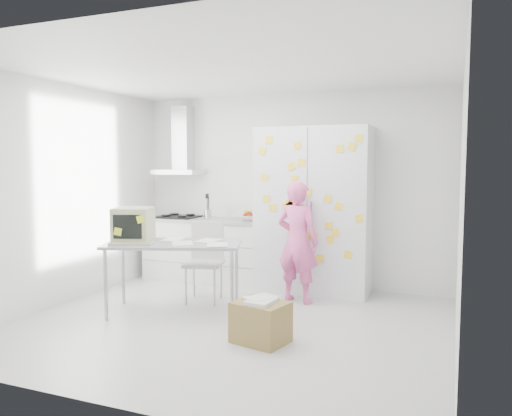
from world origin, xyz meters
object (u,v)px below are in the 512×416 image
at_px(person, 298,242).
at_px(desk, 148,233).
at_px(chair, 205,256).
at_px(cardboard_box, 261,321).

xyz_separation_m(person, desk, (-1.50, -1.02, 0.16)).
distance_m(desk, chair, 0.86).
bearing_deg(person, cardboard_box, 105.49).
distance_m(desk, cardboard_box, 1.81).
height_order(desk, cardboard_box, desk).
relative_size(person, cardboard_box, 2.65).
height_order(person, chair, person).
distance_m(person, chair, 1.18).
height_order(desk, chair, desk).
xyz_separation_m(chair, cardboard_box, (1.20, -1.16, -0.35)).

